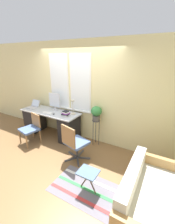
{
  "coord_description": "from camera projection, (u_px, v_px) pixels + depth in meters",
  "views": [
    {
      "loc": [
        2.26,
        -2.72,
        2.27
      ],
      "look_at": [
        0.61,
        0.16,
        1.05
      ],
      "focal_mm": 24.0,
      "sensor_mm": 36.0,
      "label": 1
    }
  ],
  "objects": [
    {
      "name": "ground_plane",
      "position": [
        65.0,
        146.0,
        4.05
      ],
      "size": [
        14.0,
        14.0,
        0.0
      ],
      "primitive_type": "plane",
      "color": "brown"
    },
    {
      "name": "wall_back_with_window",
      "position": [
        78.0,
        92.0,
        4.18
      ],
      "size": [
        9.0,
        0.12,
        2.7
      ],
      "color": "beige",
      "rests_on": "ground_plane"
    },
    {
      "name": "desk",
      "position": [
        51.0,
        122.0,
        4.52
      ],
      "size": [
        1.85,
        0.65,
        0.77
      ],
      "color": "#B2B7BC",
      "rests_on": "ground_plane"
    },
    {
      "name": "laptop",
      "position": [
        33.0,
        106.0,
        4.71
      ],
      "size": [
        0.32,
        0.33,
        0.22
      ],
      "color": "#B7B7BC",
      "rests_on": "desk"
    },
    {
      "name": "monitor",
      "position": [
        55.0,
        101.0,
        4.43
      ],
      "size": [
        0.4,
        0.17,
        0.51
      ],
      "color": "silver",
      "rests_on": "desk"
    },
    {
      "name": "keyboard",
      "position": [
        47.0,
        113.0,
        4.24
      ],
      "size": [
        0.33,
        0.13,
        0.02
      ],
      "color": "silver",
      "rests_on": "desk"
    },
    {
      "name": "mouse",
      "position": [
        54.0,
        114.0,
        4.14
      ],
      "size": [
        0.03,
        0.06,
        0.03
      ],
      "color": "black",
      "rests_on": "desk"
    },
    {
      "name": "desk_lamp",
      "position": [
        73.0,
        105.0,
        4.11
      ],
      "size": [
        0.16,
        0.16,
        0.41
      ],
      "color": "#BCB299",
      "rests_on": "desk"
    },
    {
      "name": "book_stack",
      "position": [
        66.0,
        113.0,
        4.04
      ],
      "size": [
        0.22,
        0.18,
        0.14
      ],
      "color": "white",
      "rests_on": "desk"
    },
    {
      "name": "desk_chair_wooden",
      "position": [
        31.0,
        128.0,
        4.11
      ],
      "size": [
        0.53,
        0.54,
        0.81
      ],
      "rotation": [
        0.0,
        0.0,
        -0.22
      ],
      "color": "olive",
      "rests_on": "ground_plane"
    },
    {
      "name": "office_chair_swivel",
      "position": [
        74.0,
        142.0,
        3.38
      ],
      "size": [
        0.61,
        0.62,
        0.9
      ],
      "rotation": [
        0.0,
        0.0,
        2.88
      ],
      "color": "#47474C",
      "rests_on": "ground_plane"
    },
    {
      "name": "couch_loveseat",
      "position": [
        150.0,
        201.0,
        2.21
      ],
      "size": [
        0.81,
        1.45,
        0.75
      ],
      "rotation": [
        0.0,
        0.0,
        1.57
      ],
      "color": "beige",
      "rests_on": "ground_plane"
    },
    {
      "name": "plant_stand",
      "position": [
        96.0,
        124.0,
        3.96
      ],
      "size": [
        0.22,
        0.22,
        0.72
      ],
      "color": "#333338",
      "rests_on": "ground_plane"
    },
    {
      "name": "potted_plant",
      "position": [
        96.0,
        112.0,
        3.85
      ],
      "size": [
        0.28,
        0.28,
        0.38
      ],
      "color": "#514C47",
      "rests_on": "plant_stand"
    },
    {
      "name": "floor_rug_striped",
      "position": [
        86.0,
        189.0,
        2.73
      ],
      "size": [
        1.29,
        0.78,
        0.01
      ],
      "color": "slate",
      "rests_on": "ground_plane"
    },
    {
      "name": "folding_stool",
      "position": [
        88.0,
        174.0,
        2.6
      ],
      "size": [
        0.35,
        0.3,
        0.42
      ],
      "color": "slate",
      "rests_on": "ground_plane"
    }
  ]
}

